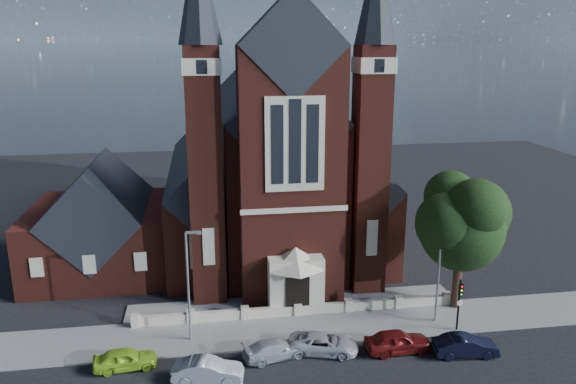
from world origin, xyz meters
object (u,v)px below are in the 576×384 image
(street_lamp_right, at_px, (440,265))
(car_navy, at_px, (465,346))
(street_lamp_left, at_px, (189,280))
(car_silver_a, at_px, (208,370))
(church, at_px, (270,165))
(car_silver_b, at_px, (275,349))
(parish_hall, at_px, (101,228))
(car_white_suv, at_px, (324,343))
(street_tree, at_px, (465,225))
(traffic_signal, at_px, (460,299))
(car_dark_red, at_px, (398,341))
(car_lime_van, at_px, (125,359))

(street_lamp_right, relative_size, car_navy, 1.88)
(street_lamp_left, height_order, car_silver_a, street_lamp_left)
(church, height_order, car_silver_a, church)
(car_silver_a, relative_size, car_silver_b, 1.01)
(parish_hall, distance_m, car_white_suv, 24.08)
(street_lamp_right, bearing_deg, car_white_suv, -162.81)
(car_white_suv, bearing_deg, street_lamp_right, -56.96)
(street_tree, height_order, traffic_signal, street_tree)
(parish_hall, height_order, street_lamp_right, parish_hall)
(church, xyz_separation_m, parish_hall, (-16.00, -4.94, -4.17))
(parish_hall, distance_m, car_silver_a, 21.33)
(church, bearing_deg, parish_hall, -162.84)
(parish_hall, height_order, traffic_signal, parish_hall)
(street_tree, relative_size, car_dark_red, 2.37)
(parish_hall, height_order, car_silver_a, parish_hall)
(street_lamp_right, height_order, car_white_suv, street_lamp_right)
(street_tree, relative_size, traffic_signal, 2.67)
(street_lamp_right, bearing_deg, car_navy, -89.66)
(car_lime_van, height_order, car_white_suv, car_lime_van)
(street_lamp_left, height_order, car_silver_b, street_lamp_left)
(street_tree, relative_size, car_silver_a, 2.45)
(car_lime_van, distance_m, car_silver_a, 5.65)
(street_lamp_left, xyz_separation_m, car_dark_red, (13.72, -3.52, -3.83))
(car_lime_van, bearing_deg, traffic_signal, -92.29)
(car_dark_red, bearing_deg, street_lamp_left, 73.49)
(car_silver_b, bearing_deg, car_lime_van, 75.68)
(church, xyz_separation_m, car_lime_van, (-12.08, -21.75, -7.51))
(church, relative_size, parish_hall, 2.86)
(street_lamp_left, xyz_separation_m, car_lime_van, (-4.17, -2.81, -3.92))
(car_white_suv, distance_m, car_navy, 9.41)
(church, distance_m, car_lime_van, 25.99)
(street_tree, distance_m, traffic_signal, 5.70)
(street_lamp_left, relative_size, car_silver_b, 1.88)
(street_lamp_left, bearing_deg, street_lamp_right, 0.00)
(church, bearing_deg, street_lamp_right, -61.96)
(car_silver_a, bearing_deg, church, -7.24)
(parish_hall, xyz_separation_m, street_tree, (28.60, -12.29, 2.95))
(street_tree, height_order, car_silver_a, street_tree)
(street_tree, xyz_separation_m, car_silver_a, (-19.47, -6.71, -6.24))
(street_lamp_left, xyz_separation_m, car_silver_b, (5.48, -3.04, -3.97))
(street_tree, distance_m, car_white_suv, 14.06)
(car_white_suv, bearing_deg, car_silver_b, 109.08)
(traffic_signal, xyz_separation_m, car_lime_van, (-23.08, -1.24, -1.91))
(street_lamp_left, bearing_deg, car_white_suv, -17.96)
(car_silver_a, xyz_separation_m, car_navy, (16.99, 0.34, -0.01))
(street_lamp_left, distance_m, car_lime_van, 6.38)
(traffic_signal, xyz_separation_m, car_white_suv, (-10.12, -1.27, -1.93))
(car_navy, bearing_deg, car_silver_a, 96.68)
(church, bearing_deg, street_tree, -53.83)
(traffic_signal, height_order, car_white_suv, traffic_signal)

